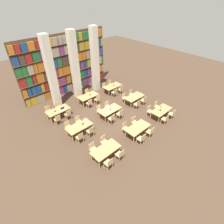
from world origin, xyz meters
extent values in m
plane|color=#4C3828|center=(0.00, 0.00, 0.00)|extent=(40.00, 40.00, 0.00)
cube|color=brown|center=(0.00, 6.01, 2.75)|extent=(8.94, 0.06, 5.50)
cube|color=brown|center=(0.00, 6.01, 0.01)|extent=(8.94, 0.35, 0.03)
cube|color=#B7932D|center=(-4.19, 5.97, 0.38)|extent=(0.36, 0.20, 0.70)
cube|color=#B7932D|center=(-3.68, 5.97, 0.38)|extent=(0.59, 0.20, 0.70)
cube|color=tan|center=(-3.02, 5.97, 0.38)|extent=(0.68, 0.20, 0.70)
cube|color=orange|center=(-2.40, 5.97, 0.38)|extent=(0.51, 0.20, 0.70)
cube|color=#B7932D|center=(-1.96, 5.97, 0.38)|extent=(0.29, 0.20, 0.70)
cube|color=tan|center=(-1.52, 5.97, 0.38)|extent=(0.46, 0.20, 0.70)
cube|color=#84387A|center=(-0.99, 5.97, 0.38)|extent=(0.55, 0.20, 0.70)
cube|color=navy|center=(-0.51, 5.97, 0.38)|extent=(0.31, 0.20, 0.70)
cube|color=tan|center=(-0.03, 5.97, 0.38)|extent=(0.60, 0.20, 0.70)
cube|color=navy|center=(0.48, 5.97, 0.38)|extent=(0.34, 0.20, 0.70)
cube|color=maroon|center=(0.83, 5.97, 0.38)|extent=(0.27, 0.20, 0.70)
cube|color=#236B38|center=(1.31, 5.97, 0.38)|extent=(0.54, 0.20, 0.70)
cube|color=#84387A|center=(1.87, 5.97, 0.38)|extent=(0.48, 0.20, 0.70)
cube|color=#84387A|center=(2.33, 5.97, 0.38)|extent=(0.37, 0.20, 0.70)
cube|color=tan|center=(2.72, 5.97, 0.38)|extent=(0.34, 0.20, 0.70)
cube|color=#47382D|center=(3.27, 5.97, 0.38)|extent=(0.70, 0.20, 0.70)
cube|color=maroon|center=(3.99, 5.97, 0.38)|extent=(0.66, 0.20, 0.70)
cube|color=brown|center=(0.00, 6.01, 0.93)|extent=(8.94, 0.35, 0.03)
cube|color=orange|center=(-4.21, 5.97, 1.31)|extent=(0.33, 0.20, 0.73)
cube|color=navy|center=(-3.85, 5.97, 1.31)|extent=(0.26, 0.20, 0.73)
cube|color=navy|center=(-3.44, 5.97, 1.31)|extent=(0.40, 0.20, 0.73)
cube|color=navy|center=(-3.03, 5.97, 1.31)|extent=(0.36, 0.20, 0.73)
cube|color=#B7932D|center=(-2.65, 5.97, 1.31)|extent=(0.30, 0.20, 0.73)
cube|color=maroon|center=(-2.27, 5.97, 1.31)|extent=(0.29, 0.20, 0.73)
cube|color=maroon|center=(-1.88, 5.97, 1.31)|extent=(0.37, 0.20, 0.73)
cube|color=orange|center=(-1.36, 5.97, 1.31)|extent=(0.63, 0.20, 0.73)
cube|color=#84387A|center=(-0.66, 5.97, 1.31)|extent=(0.69, 0.20, 0.73)
cube|color=orange|center=(-0.01, 5.97, 1.31)|extent=(0.44, 0.20, 0.73)
cube|color=#47382D|center=(0.39, 5.97, 1.31)|extent=(0.30, 0.20, 0.73)
cube|color=tan|center=(0.74, 5.97, 1.31)|extent=(0.36, 0.20, 0.73)
cube|color=tan|center=(1.14, 5.97, 1.31)|extent=(0.35, 0.20, 0.73)
cube|color=#236B38|center=(1.60, 5.97, 1.31)|extent=(0.49, 0.20, 0.73)
cube|color=navy|center=(2.05, 5.97, 1.31)|extent=(0.34, 0.20, 0.73)
cube|color=#84387A|center=(2.46, 5.97, 1.31)|extent=(0.35, 0.20, 0.73)
cube|color=navy|center=(2.87, 5.97, 1.31)|extent=(0.41, 0.20, 0.73)
cube|color=navy|center=(3.35, 5.97, 1.31)|extent=(0.40, 0.20, 0.73)
cube|color=orange|center=(3.88, 5.97, 1.31)|extent=(0.58, 0.20, 0.73)
cube|color=tan|center=(4.32, 5.97, 1.31)|extent=(0.20, 0.20, 0.73)
cube|color=brown|center=(0.00, 6.01, 1.85)|extent=(8.94, 0.35, 0.03)
cube|color=maroon|center=(-4.12, 5.97, 2.27)|extent=(0.51, 0.20, 0.80)
cube|color=#236B38|center=(-3.60, 5.97, 2.27)|extent=(0.47, 0.20, 0.80)
cube|color=maroon|center=(-3.15, 5.97, 2.27)|extent=(0.27, 0.20, 0.80)
cube|color=orange|center=(-2.63, 5.97, 2.27)|extent=(0.65, 0.20, 0.80)
cube|color=#47382D|center=(-2.01, 5.97, 2.27)|extent=(0.49, 0.20, 0.80)
cube|color=orange|center=(-1.58, 5.97, 2.27)|extent=(0.31, 0.20, 0.80)
cube|color=#84387A|center=(-1.19, 5.97, 2.27)|extent=(0.39, 0.20, 0.80)
cube|color=orange|center=(-0.68, 5.97, 2.27)|extent=(0.47, 0.20, 0.80)
cube|color=orange|center=(-0.09, 5.97, 2.27)|extent=(0.65, 0.20, 0.80)
cube|color=#B7932D|center=(0.54, 5.97, 2.27)|extent=(0.56, 0.20, 0.80)
cube|color=#236B38|center=(1.15, 5.97, 2.27)|extent=(0.60, 0.20, 0.80)
cube|color=#84387A|center=(1.71, 5.97, 2.27)|extent=(0.37, 0.20, 0.80)
cube|color=navy|center=(2.13, 5.97, 2.27)|extent=(0.32, 0.20, 0.80)
cube|color=#B7932D|center=(2.53, 5.97, 2.27)|extent=(0.44, 0.20, 0.80)
cube|color=#47382D|center=(2.91, 5.97, 2.27)|extent=(0.26, 0.20, 0.80)
cube|color=#84387A|center=(3.22, 5.97, 2.27)|extent=(0.31, 0.20, 0.80)
cube|color=navy|center=(3.56, 5.97, 2.27)|extent=(0.26, 0.20, 0.80)
cube|color=tan|center=(3.98, 5.97, 2.27)|extent=(0.49, 0.20, 0.80)
cube|color=#236B38|center=(4.36, 5.97, 2.27)|extent=(0.13, 0.20, 0.80)
cube|color=brown|center=(0.00, 6.01, 2.77)|extent=(8.94, 0.35, 0.03)
cube|color=#236B38|center=(-4.16, 5.97, 3.16)|extent=(0.42, 0.20, 0.77)
cube|color=#236B38|center=(-3.73, 5.97, 3.16)|extent=(0.38, 0.20, 0.77)
cube|color=tan|center=(-3.24, 5.97, 3.16)|extent=(0.48, 0.20, 0.77)
cube|color=orange|center=(-2.81, 5.97, 3.16)|extent=(0.28, 0.20, 0.77)
cube|color=orange|center=(-2.33, 5.97, 3.16)|extent=(0.60, 0.20, 0.77)
cube|color=#B7932D|center=(-1.74, 5.97, 3.16)|extent=(0.52, 0.20, 0.77)
cube|color=navy|center=(-1.14, 5.97, 3.16)|extent=(0.55, 0.20, 0.77)
cube|color=#236B38|center=(-0.62, 5.97, 3.16)|extent=(0.40, 0.20, 0.77)
cube|color=#47382D|center=(-0.08, 5.97, 3.16)|extent=(0.60, 0.20, 0.77)
cube|color=tan|center=(0.51, 5.97, 3.16)|extent=(0.45, 0.20, 0.77)
cube|color=#B7932D|center=(0.89, 5.97, 3.16)|extent=(0.26, 0.20, 0.77)
cube|color=orange|center=(1.44, 5.97, 3.16)|extent=(0.67, 0.20, 0.77)
cube|color=orange|center=(2.04, 5.97, 3.16)|extent=(0.45, 0.20, 0.77)
cube|color=tan|center=(2.49, 5.97, 3.16)|extent=(0.35, 0.20, 0.77)
cube|color=maroon|center=(2.88, 5.97, 3.16)|extent=(0.30, 0.20, 0.77)
cube|color=tan|center=(3.32, 5.97, 3.16)|extent=(0.53, 0.20, 0.77)
cube|color=#84387A|center=(3.87, 5.97, 3.16)|extent=(0.44, 0.20, 0.77)
cube|color=navy|center=(4.28, 5.97, 3.16)|extent=(0.28, 0.20, 0.77)
cube|color=brown|center=(0.00, 6.01, 3.68)|extent=(8.94, 0.35, 0.03)
cube|color=navy|center=(-4.15, 5.97, 4.06)|extent=(0.44, 0.20, 0.73)
cube|color=#47382D|center=(-3.64, 5.97, 4.06)|extent=(0.43, 0.20, 0.73)
cube|color=maroon|center=(-3.13, 5.97, 4.06)|extent=(0.49, 0.20, 0.73)
cube|color=#236B38|center=(-2.52, 5.97, 4.06)|extent=(0.58, 0.20, 0.73)
cube|color=#84387A|center=(-1.97, 5.97, 4.06)|extent=(0.43, 0.20, 0.73)
cube|color=orange|center=(-1.46, 5.97, 4.06)|extent=(0.45, 0.20, 0.73)
cube|color=tan|center=(-0.86, 5.97, 4.06)|extent=(0.70, 0.20, 0.73)
cube|color=#84387A|center=(-0.23, 5.97, 4.06)|extent=(0.45, 0.20, 0.73)
cube|color=tan|center=(0.20, 5.97, 4.06)|extent=(0.35, 0.20, 0.73)
cube|color=navy|center=(0.69, 5.97, 4.06)|extent=(0.52, 0.20, 0.73)
cube|color=#47382D|center=(1.27, 5.97, 4.06)|extent=(0.59, 0.20, 0.73)
cube|color=#B7932D|center=(1.87, 5.97, 4.06)|extent=(0.54, 0.20, 0.73)
cube|color=#B7932D|center=(2.55, 5.97, 4.06)|extent=(0.69, 0.20, 0.73)
cube|color=#84387A|center=(3.19, 5.97, 4.06)|extent=(0.48, 0.20, 0.73)
cube|color=navy|center=(3.67, 5.97, 4.06)|extent=(0.36, 0.20, 0.73)
cube|color=navy|center=(4.03, 5.97, 4.06)|extent=(0.29, 0.20, 0.73)
cube|color=#B7932D|center=(4.31, 5.97, 4.06)|extent=(0.22, 0.20, 0.73)
cube|color=brown|center=(0.00, 6.01, 4.60)|extent=(8.94, 0.35, 0.03)
cube|color=orange|center=(-4.18, 5.97, 4.94)|extent=(0.38, 0.20, 0.66)
cube|color=maroon|center=(-3.74, 5.97, 4.94)|extent=(0.40, 0.20, 0.66)
cube|color=navy|center=(-3.24, 5.97, 4.94)|extent=(0.47, 0.20, 0.66)
cube|color=orange|center=(-2.71, 5.97, 4.94)|extent=(0.55, 0.20, 0.66)
cube|color=maroon|center=(-2.14, 5.97, 4.94)|extent=(0.43, 0.20, 0.66)
cube|color=tan|center=(-1.68, 5.97, 4.94)|extent=(0.43, 0.20, 0.66)
cube|color=#B7932D|center=(-1.21, 5.97, 4.94)|extent=(0.44, 0.20, 0.66)
cube|color=tan|center=(-0.73, 5.97, 4.94)|extent=(0.48, 0.20, 0.66)
cube|color=tan|center=(-0.22, 5.97, 4.94)|extent=(0.39, 0.20, 0.66)
cube|color=tan|center=(0.32, 5.97, 4.94)|extent=(0.57, 0.20, 0.66)
cube|color=maroon|center=(0.96, 5.97, 4.94)|extent=(0.57, 0.20, 0.66)
cube|color=#236B38|center=(1.46, 5.97, 4.94)|extent=(0.34, 0.20, 0.66)
cube|color=#B7932D|center=(1.83, 5.97, 4.94)|extent=(0.36, 0.20, 0.66)
cube|color=#236B38|center=(2.42, 5.97, 4.94)|extent=(0.69, 0.20, 0.66)
cube|color=maroon|center=(3.07, 5.97, 4.94)|extent=(0.57, 0.20, 0.66)
cube|color=#B7932D|center=(3.67, 5.97, 4.94)|extent=(0.50, 0.20, 0.66)
cube|color=orange|center=(4.14, 5.97, 4.94)|extent=(0.33, 0.20, 0.66)
cube|color=silver|center=(-2.22, 4.46, 3.00)|extent=(0.58, 0.58, 6.00)
cube|color=silver|center=(0.00, 4.46, 3.00)|extent=(0.58, 0.58, 6.00)
cube|color=silver|center=(2.22, 4.46, 3.00)|extent=(0.58, 0.58, 6.00)
cube|color=tan|center=(-2.94, -2.89, 0.71)|extent=(1.82, 0.91, 0.04)
cylinder|color=tan|center=(-3.77, -3.27, 0.34)|extent=(0.07, 0.07, 0.69)
cylinder|color=tan|center=(-2.11, -3.27, 0.34)|extent=(0.07, 0.07, 0.69)
cylinder|color=tan|center=(-3.77, -2.51, 0.34)|extent=(0.07, 0.07, 0.69)
cylinder|color=tan|center=(-2.11, -2.51, 0.34)|extent=(0.07, 0.07, 0.69)
cylinder|color=tan|center=(-3.53, -3.40, 0.22)|extent=(0.04, 0.04, 0.43)
cylinder|color=tan|center=(-3.17, -3.40, 0.22)|extent=(0.04, 0.04, 0.43)
cylinder|color=tan|center=(-3.53, -3.74, 0.22)|extent=(0.04, 0.04, 0.43)
cylinder|color=tan|center=(-3.17, -3.74, 0.22)|extent=(0.04, 0.04, 0.43)
cube|color=tan|center=(-3.35, -3.57, 0.45)|extent=(0.42, 0.40, 0.04)
cube|color=tan|center=(-3.35, -3.75, 0.68)|extent=(0.40, 0.03, 0.42)
cylinder|color=tan|center=(-3.17, -2.38, 0.22)|extent=(0.04, 0.04, 0.43)
cylinder|color=tan|center=(-3.53, -2.38, 0.22)|extent=(0.04, 0.04, 0.43)
cylinder|color=tan|center=(-3.17, -2.04, 0.22)|extent=(0.04, 0.04, 0.43)
cylinder|color=tan|center=(-3.53, -2.04, 0.22)|extent=(0.04, 0.04, 0.43)
cube|color=tan|center=(-3.35, -2.21, 0.45)|extent=(0.42, 0.40, 0.04)
cube|color=tan|center=(-3.35, -2.03, 0.68)|extent=(0.40, 0.03, 0.42)
cylinder|color=tan|center=(-2.62, -3.40, 0.22)|extent=(0.04, 0.04, 0.43)
cylinder|color=tan|center=(-2.26, -3.40, 0.22)|extent=(0.04, 0.04, 0.43)
cylinder|color=tan|center=(-2.62, -3.74, 0.22)|extent=(0.04, 0.04, 0.43)
cylinder|color=tan|center=(-2.26, -3.74, 0.22)|extent=(0.04, 0.04, 0.43)
cube|color=tan|center=(-2.44, -3.57, 0.45)|extent=(0.42, 0.40, 0.04)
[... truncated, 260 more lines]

